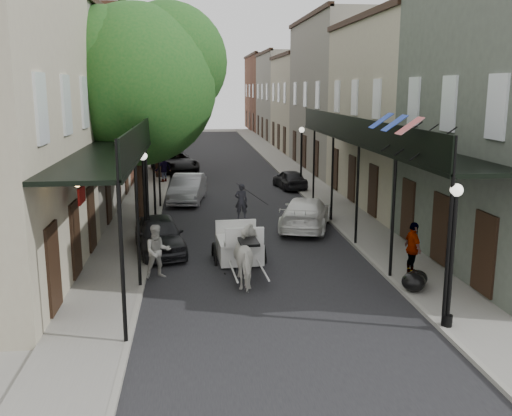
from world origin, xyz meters
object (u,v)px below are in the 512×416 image
object	(u,v)px
car_left_near	(160,235)
car_right_near	(306,213)
pedestrian_sidewalk_left	(163,167)
horse	(249,257)
tree_near	(146,78)
pedestrian_sidewalk_right	(413,248)
tree_far	(162,91)
car_left_mid	(188,188)
pedestrian_walking	(158,252)
carriage	(238,228)
car_right_far	(290,179)
lamppost_left	(145,199)
lamppost_right_far	(301,157)
lamppost_right_near	(452,254)
car_left_far	(175,162)

from	to	relation	value
car_left_near	car_right_near	xyz separation A→B (m)	(6.20, 3.05, 0.00)
car_right_near	pedestrian_sidewalk_left	bearing A→B (deg)	-44.70
horse	car_right_near	xyz separation A→B (m)	(3.19, 6.87, -0.18)
tree_near	pedestrian_sidewalk_right	bearing A→B (deg)	-42.01
tree_far	tree_near	bearing A→B (deg)	-89.81
pedestrian_sidewalk_right	car_left_mid	world-z (taller)	pedestrian_sidewalk_right
horse	pedestrian_walking	world-z (taller)	pedestrian_walking
carriage	pedestrian_walking	xyz separation A→B (m)	(-2.76, -1.89, -0.26)
pedestrian_walking	car_left_mid	size ratio (longest dim) A/B	0.39
tree_near	tree_far	world-z (taller)	tree_near
car_right_far	car_right_near	bearing A→B (deg)	76.21
tree_far	horse	size ratio (longest dim) A/B	4.11
tree_near	lamppost_left	size ratio (longest dim) A/B	2.60
pedestrian_sidewalk_right	lamppost_right_far	bearing A→B (deg)	-1.33
tree_near	car_left_near	bearing A→B (deg)	-81.96
tree_near	pedestrian_walking	xyz separation A→B (m)	(0.70, -7.18, -5.59)
tree_far	car_left_near	world-z (taller)	tree_far
lamppost_right_near	lamppost_left	xyz separation A→B (m)	(-8.20, 8.00, 0.00)
lamppost_left	pedestrian_sidewalk_left	bearing A→B (deg)	90.36
carriage	tree_near	bearing A→B (deg)	120.21
pedestrian_walking	car_right_far	world-z (taller)	pedestrian_walking
carriage	horse	bearing A→B (deg)	-90.00
lamppost_right_far	pedestrian_sidewalk_left	size ratio (longest dim) A/B	1.97
car_left_mid	car_right_near	xyz separation A→B (m)	(5.20, -6.56, -0.05)
tree_far	car_left_near	xyz separation A→B (m)	(0.65, -18.23, -5.14)
car_left_far	car_right_far	distance (m)	10.51
car_left_mid	carriage	bearing A→B (deg)	-72.47
lamppost_left	car_right_far	xyz separation A→B (m)	(7.70, 13.00, -1.45)
carriage	pedestrian_sidewalk_left	world-z (taller)	carriage
car_right_far	pedestrian_sidewalk_left	bearing A→B (deg)	-28.29
pedestrian_sidewalk_right	car_left_mid	xyz separation A→B (m)	(-7.37, 13.45, -0.25)
car_right_near	car_right_far	size ratio (longest dim) A/B	1.37
horse	car_left_mid	size ratio (longest dim) A/B	0.46
lamppost_right_near	car_right_far	distance (m)	21.06
car_left_far	car_right_near	xyz separation A→B (m)	(6.20, -17.65, -0.08)
tree_near	lamppost_right_near	size ratio (longest dim) A/B	2.60
car_left_far	tree_near	bearing A→B (deg)	-107.53
car_left_far	pedestrian_sidewalk_right	bearing A→B (deg)	-86.63
car_left_mid	car_left_far	xyz separation A→B (m)	(-1.00, 11.09, 0.04)
pedestrian_walking	car_right_far	bearing A→B (deg)	51.20
tree_far	car_right_near	distance (m)	17.42
carriage	car_right_near	world-z (taller)	carriage
pedestrian_walking	pedestrian_sidewalk_right	bearing A→B (deg)	-21.06
tree_near	lamppost_right_near	distance (m)	15.39
lamppost_right_far	car_left_mid	size ratio (longest dim) A/B	0.82
car_left_mid	lamppost_right_far	bearing A→B (deg)	27.64
carriage	car_left_mid	world-z (taller)	carriage
carriage	car_right_far	bearing A→B (deg)	69.93
car_left_mid	car_right_far	distance (m)	7.09
tree_near	pedestrian_walking	distance (m)	9.13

